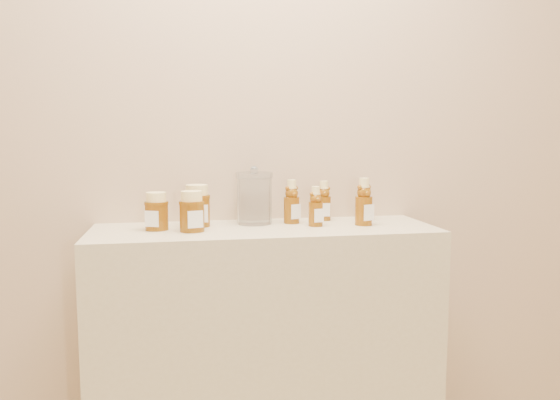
{
  "coord_description": "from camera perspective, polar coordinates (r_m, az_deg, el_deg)",
  "views": [
    {
      "loc": [
        -0.29,
        -0.31,
        1.22
      ],
      "look_at": [
        0.05,
        1.52,
        1.0
      ],
      "focal_mm": 35.0,
      "sensor_mm": 36.0,
      "label": 1
    }
  ],
  "objects": [
    {
      "name": "honey_jar_front",
      "position": [
        1.85,
        -9.19,
        -1.17
      ],
      "size": [
        0.11,
        0.11,
        0.14
      ],
      "primitive_type": null,
      "rotation": [
        0.0,
        0.0,
        0.24
      ],
      "color": "#613307",
      "rests_on": "display_table"
    },
    {
      "name": "bear_bottle_back_left",
      "position": [
        2.0,
        1.22,
        0.13
      ],
      "size": [
        0.08,
        0.08,
        0.18
      ],
      "primitive_type": null,
      "rotation": [
        0.0,
        0.0,
        0.37
      ],
      "color": "#613307",
      "rests_on": "display_table"
    },
    {
      "name": "honey_jar_back",
      "position": [
        1.95,
        -8.66,
        -0.58
      ],
      "size": [
        0.11,
        0.11,
        0.15
      ],
      "primitive_type": null,
      "rotation": [
        0.0,
        0.0,
        0.18
      ],
      "color": "#613307",
      "rests_on": "display_table"
    },
    {
      "name": "glass_canister",
      "position": [
        1.98,
        -2.7,
        0.43
      ],
      "size": [
        0.14,
        0.14,
        0.2
      ],
      "primitive_type": null,
      "rotation": [
        0.0,
        0.0,
        0.01
      ],
      "color": "white",
      "rests_on": "display_table"
    },
    {
      "name": "wall_back",
      "position": [
        2.09,
        -2.48,
        10.3
      ],
      "size": [
        3.5,
        0.02,
        2.7
      ],
      "primitive_type": "cube",
      "color": "tan",
      "rests_on": "ground"
    },
    {
      "name": "display_table",
      "position": [
        2.03,
        -1.54,
        -15.51
      ],
      "size": [
        1.2,
        0.4,
        0.9
      ],
      "primitive_type": "cube",
      "color": "#BDB08A",
      "rests_on": "ground"
    },
    {
      "name": "bear_bottle_back_mid",
      "position": [
        2.08,
        4.59,
        0.2
      ],
      "size": [
        0.06,
        0.06,
        0.17
      ],
      "primitive_type": null,
      "rotation": [
        0.0,
        0.0,
        -0.06
      ],
      "color": "#613307",
      "rests_on": "display_table"
    },
    {
      "name": "bear_bottle_front_left",
      "position": [
        1.94,
        3.75,
        -0.39
      ],
      "size": [
        0.07,
        0.07,
        0.16
      ],
      "primitive_type": null,
      "rotation": [
        0.0,
        0.0,
        0.22
      ],
      "color": "#613307",
      "rests_on": "display_table"
    },
    {
      "name": "bear_bottle_back_right",
      "position": [
        2.11,
        8.86,
        0.14
      ],
      "size": [
        0.06,
        0.06,
        0.16
      ],
      "primitive_type": null,
      "rotation": [
        0.0,
        0.0,
        0.17
      ],
      "color": "#613307",
      "rests_on": "display_table"
    },
    {
      "name": "bear_bottle_front_right",
      "position": [
        1.98,
        8.75,
        0.15
      ],
      "size": [
        0.08,
        0.08,
        0.19
      ],
      "primitive_type": null,
      "rotation": [
        0.0,
        0.0,
        0.31
      ],
      "color": "#613307",
      "rests_on": "display_table"
    },
    {
      "name": "honey_jar_left",
      "position": [
        1.9,
        -12.77,
        -1.14
      ],
      "size": [
        0.11,
        0.11,
        0.13
      ],
      "primitive_type": null,
      "rotation": [
        0.0,
        0.0,
        -0.38
      ],
      "color": "#613307",
      "rests_on": "display_table"
    }
  ]
}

